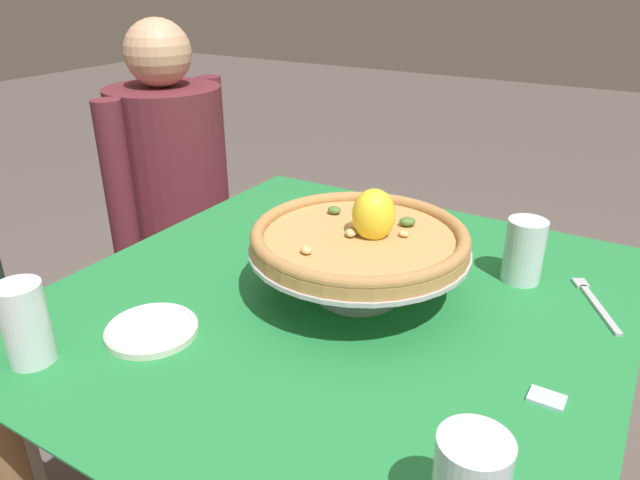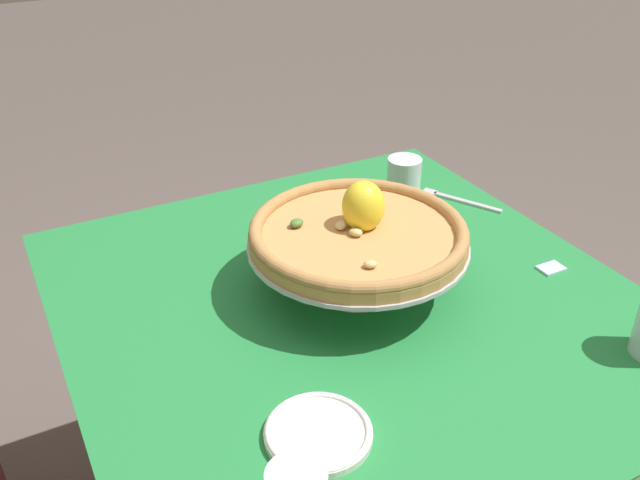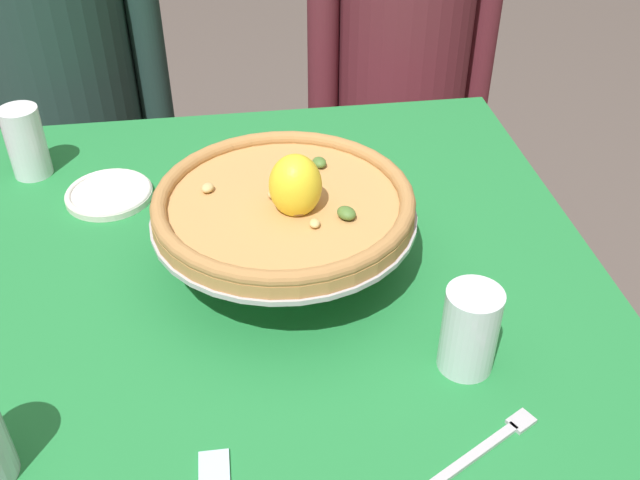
# 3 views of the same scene
# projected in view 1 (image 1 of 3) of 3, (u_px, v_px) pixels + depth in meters

# --- Properties ---
(dining_table) EXTENTS (1.05, 1.00, 0.75)m
(dining_table) POSITION_uv_depth(u_px,v_px,m) (337.00, 348.00, 1.13)
(dining_table) COLOR olive
(dining_table) RESTS_ON ground
(pizza_stand) EXTENTS (0.40, 0.40, 0.10)m
(pizza_stand) POSITION_uv_depth(u_px,v_px,m) (359.00, 258.00, 1.06)
(pizza_stand) COLOR #B7B7C1
(pizza_stand) RESTS_ON dining_table
(pizza) EXTENTS (0.39, 0.39, 0.11)m
(pizza) POSITION_uv_depth(u_px,v_px,m) (361.00, 235.00, 1.04)
(pizza) COLOR tan
(pizza) RESTS_ON pizza_stand
(water_glass_back_left) EXTENTS (0.07, 0.07, 0.13)m
(water_glass_back_left) POSITION_uv_depth(u_px,v_px,m) (27.00, 329.00, 0.89)
(water_glass_back_left) COLOR white
(water_glass_back_left) RESTS_ON dining_table
(water_glass_front_right) EXTENTS (0.07, 0.07, 0.13)m
(water_glass_front_right) POSITION_uv_depth(u_px,v_px,m) (523.00, 255.00, 1.12)
(water_glass_front_right) COLOR silver
(water_glass_front_right) RESTS_ON dining_table
(side_plate) EXTENTS (0.15, 0.15, 0.02)m
(side_plate) POSITION_uv_depth(u_px,v_px,m) (152.00, 329.00, 0.97)
(side_plate) COLOR silver
(side_plate) RESTS_ON dining_table
(dinner_fork) EXTENTS (0.18, 0.11, 0.01)m
(dinner_fork) POSITION_uv_depth(u_px,v_px,m) (594.00, 301.00, 1.06)
(dinner_fork) COLOR #B7B7C1
(dinner_fork) RESTS_ON dining_table
(sugar_packet) EXTENTS (0.04, 0.05, 0.00)m
(sugar_packet) POSITION_uv_depth(u_px,v_px,m) (547.00, 398.00, 0.82)
(sugar_packet) COLOR silver
(sugar_packet) RESTS_ON dining_table
(diner_right) EXTENTS (0.50, 0.35, 1.18)m
(diner_right) POSITION_uv_depth(u_px,v_px,m) (176.00, 219.00, 1.88)
(diner_right) COLOR maroon
(diner_right) RESTS_ON ground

